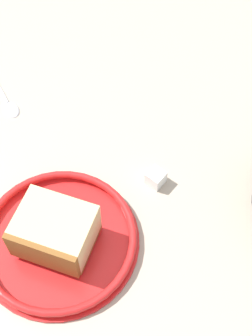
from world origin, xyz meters
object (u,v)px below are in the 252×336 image
at_px(cake_slice, 55,232).
at_px(teaspoon, 6,99).
at_px(small_plate, 59,239).
at_px(sugar_cube, 156,178).

xyz_separation_m(cake_slice, teaspoon, (-0.07, 0.22, -0.03)).
xyz_separation_m(small_plate, cake_slice, (-0.00, -0.00, 0.02)).
relative_size(cake_slice, teaspoon, 0.87).
height_order(small_plate, cake_slice, cake_slice).
bearing_deg(teaspoon, small_plate, -73.08).
bearing_deg(sugar_cube, small_plate, -150.73).
xyz_separation_m(small_plate, teaspoon, (-0.07, 0.22, -0.00)).
bearing_deg(sugar_cube, cake_slice, -150.10).
distance_m(small_plate, teaspoon, 0.23).
bearing_deg(small_plate, teaspoon, 106.92).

